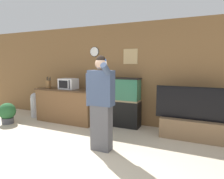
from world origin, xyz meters
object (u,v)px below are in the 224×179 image
person_standing (101,102)px  potted_plant (7,112)px  microwave (68,84)px  counter_island (66,105)px  aquarium_on_stand (121,102)px  tv_on_stand (191,124)px  trash_bin (35,105)px  knife_block (48,84)px

person_standing → potted_plant: bearing=172.5°
microwave → counter_island: bearing=-166.7°
aquarium_on_stand → person_standing: person_standing is taller
tv_on_stand → trash_bin: bearing=-179.3°
trash_bin → microwave: bearing=0.2°
counter_island → potted_plant: 1.55m
aquarium_on_stand → counter_island: bearing=-169.3°
person_standing → aquarium_on_stand: bearing=97.9°
microwave → aquarium_on_stand: aquarium_on_stand is taller
microwave → person_standing: 2.04m
microwave → knife_block: bearing=-173.9°
microwave → trash_bin: (-1.24, -0.01, -0.67)m
microwave → person_standing: (1.63, -1.22, -0.15)m
counter_island → trash_bin: counter_island is taller
knife_block → aquarium_on_stand: aquarium_on_stand is taller
person_standing → potted_plant: (-3.02, 0.40, -0.60)m
counter_island → microwave: 0.60m
tv_on_stand → person_standing: 2.02m
aquarium_on_stand → knife_block: bearing=-170.8°
potted_plant → counter_island: bearing=31.2°
counter_island → knife_block: (-0.56, -0.05, 0.56)m
trash_bin → tv_on_stand: bearing=0.7°
tv_on_stand → person_standing: person_standing is taller
knife_block → aquarium_on_stand: (2.06, 0.33, -0.40)m
counter_island → tv_on_stand: size_ratio=1.15×
aquarium_on_stand → tv_on_stand: size_ratio=0.83×
aquarium_on_stand → potted_plant: size_ratio=2.23×
counter_island → tv_on_stand: bearing=1.1°
counter_island → aquarium_on_stand: bearing=10.7°
knife_block → person_standing: person_standing is taller
counter_island → person_standing: 2.13m
aquarium_on_stand → tv_on_stand: 1.71m
counter_island → trash_bin: size_ratio=2.37×
counter_island → trash_bin: (-1.16, 0.01, -0.08)m
trash_bin → counter_island: bearing=-0.6°
counter_island → trash_bin: 1.17m
microwave → aquarium_on_stand: (1.42, 0.27, -0.43)m
microwave → potted_plant: size_ratio=0.81×
aquarium_on_stand → trash_bin: aquarium_on_stand is taller
knife_block → tv_on_stand: (3.73, 0.11, -0.69)m
trash_bin → person_standing: bearing=-22.9°
microwave → tv_on_stand: microwave is taller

